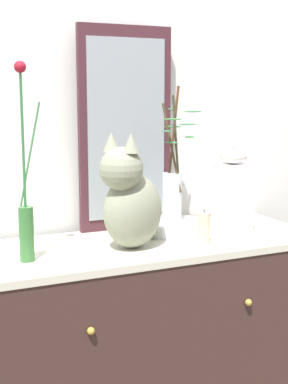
{
  "coord_description": "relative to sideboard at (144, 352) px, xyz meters",
  "views": [
    {
      "loc": [
        -0.77,
        -1.73,
        1.36
      ],
      "look_at": [
        0.0,
        0.0,
        1.02
      ],
      "focal_mm": 51.31,
      "sensor_mm": 36.0,
      "label": 1
    }
  ],
  "objects": [
    {
      "name": "cat_sitting",
      "position": [
        -0.07,
        -0.05,
        0.59
      ],
      "size": [
        0.4,
        0.3,
        0.4
      ],
      "color": "gray",
      "rests_on": "sideboard"
    },
    {
      "name": "bowl_porcelain",
      "position": [
        0.15,
        0.08,
        0.44
      ],
      "size": [
        0.23,
        0.23,
        0.05
      ],
      "primitive_type": "cylinder",
      "color": "white",
      "rests_on": "sideboard"
    },
    {
      "name": "mirror_leaning",
      "position": [
        0.02,
        0.22,
        0.81
      ],
      "size": [
        0.37,
        0.03,
        0.77
      ],
      "color": "#412027",
      "rests_on": "sideboard"
    },
    {
      "name": "vase_slim_green",
      "position": [
        -0.43,
        -0.06,
        0.58
      ],
      "size": [
        0.08,
        0.05,
        0.62
      ],
      "color": "#356D33",
      "rests_on": "sideboard"
    },
    {
      "name": "candle_pillar",
      "position": [
        0.19,
        -0.09,
        0.48
      ],
      "size": [
        0.04,
        0.04,
        0.12
      ],
      "color": "beige",
      "rests_on": "sideboard"
    },
    {
      "name": "sideboard",
      "position": [
        0.0,
        0.0,
        0.0
      ],
      "size": [
        1.29,
        0.49,
        0.84
      ],
      "color": "#3B2623",
      "rests_on": "ground_plane"
    },
    {
      "name": "wall_back",
      "position": [
        0.0,
        0.31,
        0.88
      ],
      "size": [
        4.4,
        0.08,
        2.6
      ],
      "primitive_type": "cube",
      "color": "silver",
      "rests_on": "ground_plane"
    },
    {
      "name": "jar_lidded_porcelain",
      "position": [
        0.36,
        -0.02,
        0.58
      ],
      "size": [
        0.11,
        0.11,
        0.35
      ],
      "color": "white",
      "rests_on": "sideboard"
    },
    {
      "name": "vase_glass_clear",
      "position": [
        0.15,
        0.07,
        0.6
      ],
      "size": [
        0.18,
        0.17,
        0.5
      ],
      "color": "silver",
      "rests_on": "bowl_porcelain"
    }
  ]
}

